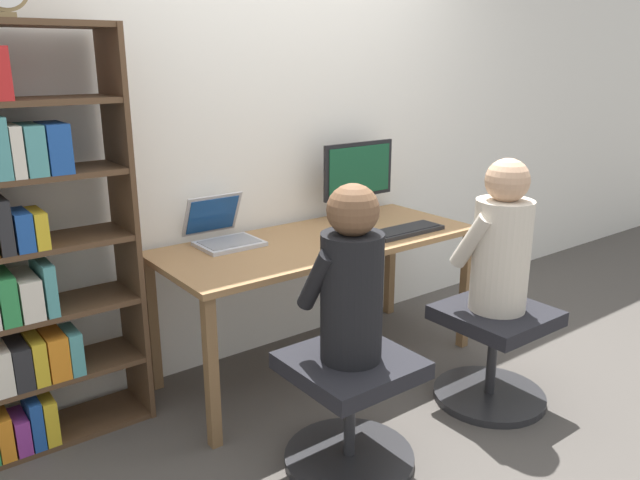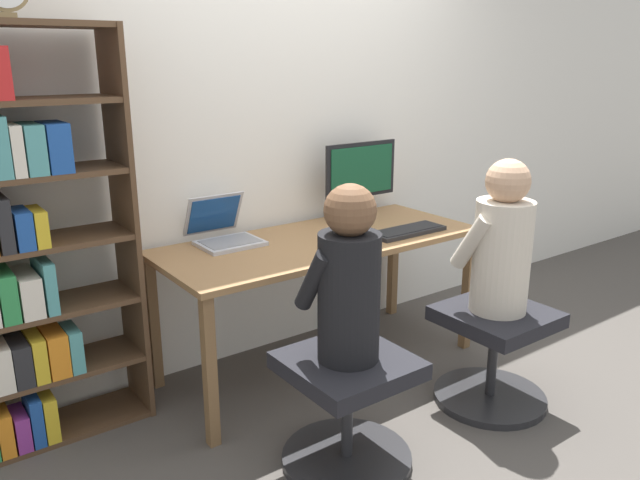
{
  "view_description": "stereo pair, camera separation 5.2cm",
  "coord_description": "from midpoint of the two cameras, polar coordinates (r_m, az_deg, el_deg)",
  "views": [
    {
      "loc": [
        -1.89,
        -2.14,
        1.65
      ],
      "look_at": [
        -0.17,
        0.14,
        0.81
      ],
      "focal_mm": 35.0,
      "sensor_mm": 36.0,
      "label": 1
    },
    {
      "loc": [
        -1.85,
        -2.17,
        1.65
      ],
      "look_at": [
        -0.17,
        0.14,
        0.81
      ],
      "focal_mm": 35.0,
      "sensor_mm": 36.0,
      "label": 2
    }
  ],
  "objects": [
    {
      "name": "desk",
      "position": [
        3.29,
        -0.48,
        -1.11
      ],
      "size": [
        1.72,
        0.71,
        0.73
      ],
      "color": "olive",
      "rests_on": "ground_plane"
    },
    {
      "name": "ground_plane",
      "position": [
        3.3,
        3.35,
        -13.61
      ],
      "size": [
        14.0,
        14.0,
        0.0
      ],
      "primitive_type": "plane",
      "color": "#4C4742"
    },
    {
      "name": "wall_back",
      "position": [
        3.5,
        -4.71,
        10.64
      ],
      "size": [
        10.0,
        0.05,
        2.6
      ],
      "color": "white",
      "rests_on": "ground_plane"
    },
    {
      "name": "bookshelf",
      "position": [
        2.85,
        -26.31,
        -1.38
      ],
      "size": [
        0.76,
        0.31,
        1.79
      ],
      "color": "#513823",
      "rests_on": "ground_plane"
    },
    {
      "name": "keyboard",
      "position": [
        3.4,
        7.41,
        0.87
      ],
      "size": [
        0.44,
        0.16,
        0.03
      ],
      "color": "#232326",
      "rests_on": "desk"
    },
    {
      "name": "desktop_monitor",
      "position": [
        3.65,
        3.15,
        5.87
      ],
      "size": [
        0.5,
        0.17,
        0.44
      ],
      "color": "black",
      "rests_on": "desk"
    },
    {
      "name": "person_at_laptop",
      "position": [
        2.43,
        2.24,
        -3.62
      ],
      "size": [
        0.3,
        0.3,
        0.71
      ],
      "color": "black",
      "rests_on": "office_chair_right"
    },
    {
      "name": "office_chair_right",
      "position": [
        2.66,
        2.18,
        -14.76
      ],
      "size": [
        0.55,
        0.55,
        0.49
      ],
      "color": "#262628",
      "rests_on": "ground_plane"
    },
    {
      "name": "office_chair_left",
      "position": [
        3.21,
        15.07,
        -9.59
      ],
      "size": [
        0.55,
        0.55,
        0.49
      ],
      "color": "#262628",
      "rests_on": "ground_plane"
    },
    {
      "name": "laptop",
      "position": [
        3.22,
        -9.26,
        0.57
      ],
      "size": [
        0.31,
        0.35,
        0.24
      ],
      "color": "#B7B7BC",
      "rests_on": "desk"
    },
    {
      "name": "computer_mouse_by_keyboard",
      "position": [
        3.2,
        4.11,
        0.06
      ],
      "size": [
        0.06,
        0.1,
        0.03
      ],
      "color": "#99999E",
      "rests_on": "desk"
    },
    {
      "name": "person_at_monitor",
      "position": [
        3.02,
        15.76,
        -0.2
      ],
      "size": [
        0.33,
        0.32,
        0.73
      ],
      "color": "beige",
      "rests_on": "office_chair_left"
    }
  ]
}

